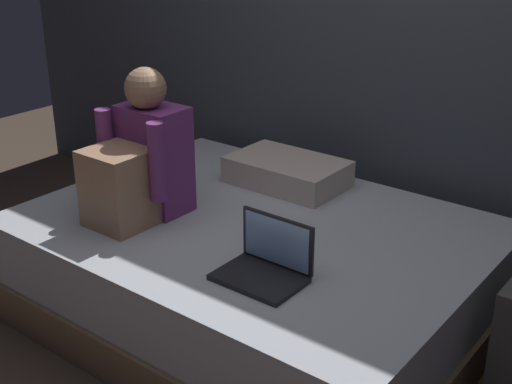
% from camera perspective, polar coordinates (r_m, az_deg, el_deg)
% --- Properties ---
extents(ground_plane, '(8.00, 8.00, 0.00)m').
position_cam_1_polar(ground_plane, '(2.92, -0.67, -14.23)').
color(ground_plane, '#47382D').
extents(wall_back, '(5.60, 0.10, 2.70)m').
position_cam_1_polar(wall_back, '(3.38, 12.49, 15.33)').
color(wall_back, '#424751').
rests_on(wall_back, ground_plane).
extents(bed, '(2.00, 1.50, 0.49)m').
position_cam_1_polar(bed, '(3.09, -0.12, -6.64)').
color(bed, '#7A6047').
rests_on(bed, ground_plane).
extents(person_sitting, '(0.39, 0.44, 0.66)m').
position_cam_1_polar(person_sitting, '(3.00, -9.72, 2.50)').
color(person_sitting, '#75337A').
rests_on(person_sitting, bed).
extents(laptop, '(0.32, 0.23, 0.22)m').
position_cam_1_polar(laptop, '(2.53, 0.88, -5.99)').
color(laptop, black).
rests_on(laptop, bed).
extents(pillow, '(0.56, 0.36, 0.13)m').
position_cam_1_polar(pillow, '(3.36, 2.64, 1.72)').
color(pillow, beige).
rests_on(pillow, bed).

